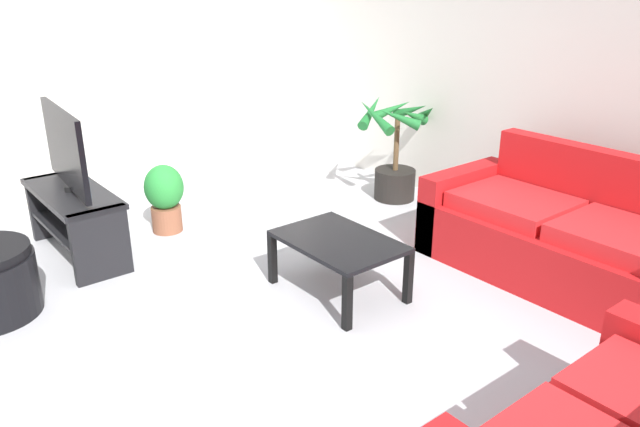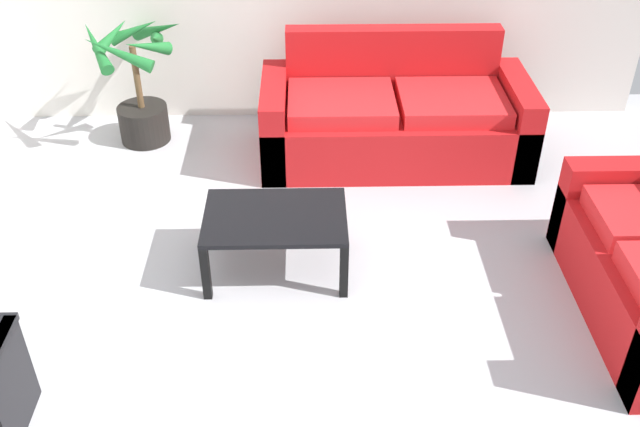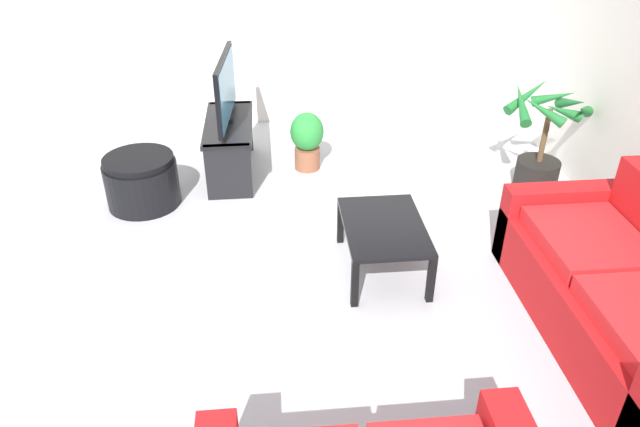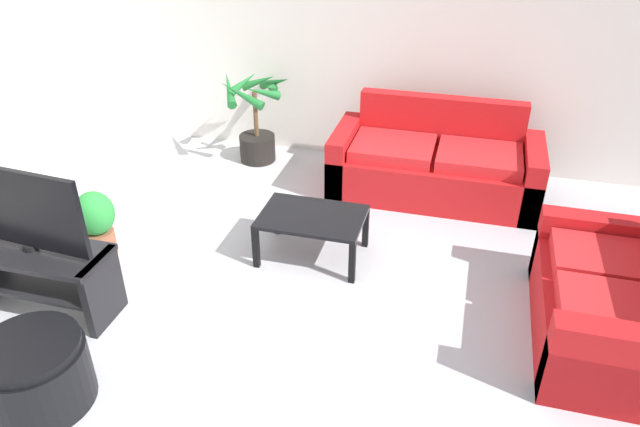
{
  "view_description": "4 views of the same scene",
  "coord_description": "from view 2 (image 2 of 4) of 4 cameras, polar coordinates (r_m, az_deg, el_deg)",
  "views": [
    {
      "loc": [
        2.91,
        -1.59,
        2.07
      ],
      "look_at": [
        0.1,
        0.66,
        0.66
      ],
      "focal_mm": 34.6,
      "sensor_mm": 36.0,
      "label": 1
    },
    {
      "loc": [
        0.22,
        -2.61,
        2.86
      ],
      "look_at": [
        0.29,
        0.87,
        0.41
      ],
      "focal_mm": 40.29,
      "sensor_mm": 36.0,
      "label": 2
    },
    {
      "loc": [
        3.62,
        0.07,
        2.73
      ],
      "look_at": [
        0.31,
        0.38,
        0.69
      ],
      "focal_mm": 33.31,
      "sensor_mm": 36.0,
      "label": 3
    },
    {
      "loc": [
        1.18,
        -3.1,
        2.88
      ],
      "look_at": [
        0.16,
        0.62,
        0.59
      ],
      "focal_mm": 33.12,
      "sensor_mm": 36.0,
      "label": 4
    }
  ],
  "objects": [
    {
      "name": "potted_palm",
      "position": [
        5.85,
        -14.18,
        9.42
      ],
      "size": [
        0.81,
        0.8,
        0.99
      ],
      "color": "black",
      "rests_on": "ground"
    },
    {
      "name": "coffee_table",
      "position": [
        4.31,
        -3.57,
        -0.73
      ],
      "size": [
        0.85,
        0.59,
        0.4
      ],
      "color": "black",
      "rests_on": "ground"
    },
    {
      "name": "couch_main",
      "position": [
        5.56,
        5.91,
        7.47
      ],
      "size": [
        2.01,
        0.9,
        0.9
      ],
      "color": "red",
      "rests_on": "ground"
    },
    {
      "name": "ground_plane",
      "position": [
        3.88,
        -4.18,
        -12.58
      ],
      "size": [
        6.6,
        6.6,
        0.0
      ],
      "primitive_type": "plane",
      "color": "#B2B2B7"
    }
  ]
}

